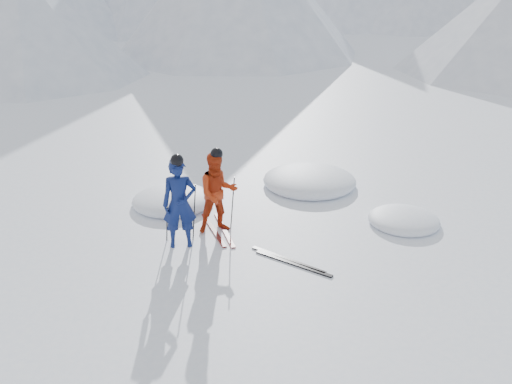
{
  "coord_description": "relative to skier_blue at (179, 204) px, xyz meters",
  "views": [
    {
      "loc": [
        -1.64,
        -9.66,
        5.4
      ],
      "look_at": [
        -1.94,
        0.5,
        1.1
      ],
      "focal_mm": 38.0,
      "sensor_mm": 36.0,
      "label": 1
    }
  ],
  "objects": [
    {
      "name": "pole_red_right",
      "position": [
        1.01,
        0.84,
        -0.35
      ],
      "size": [
        0.12,
        0.08,
        1.19
      ],
      "primitive_type": "cylinder",
      "rotation": [
        -0.05,
        0.08,
        0.0
      ],
      "color": "black",
      "rests_on": "ground"
    },
    {
      "name": "ground",
      "position": [
        3.47,
        -0.23,
        -0.94
      ],
      "size": [
        160.0,
        160.0,
        0.0
      ],
      "primitive_type": "plane",
      "color": "white",
      "rests_on": "ground"
    },
    {
      "name": "ski_loose_a",
      "position": [
        2.19,
        -0.57,
        -0.93
      ],
      "size": [
        1.45,
        1.04,
        0.03
      ],
      "primitive_type": "cube",
      "rotation": [
        0.0,
        0.0,
        0.96
      ],
      "color": "black",
      "rests_on": "ground"
    },
    {
      "name": "snow_lumps",
      "position": [
        2.44,
        2.41,
        -0.94
      ],
      "size": [
        9.03,
        7.45,
        0.54
      ],
      "color": "white",
      "rests_on": "ground"
    },
    {
      "name": "ski_worn_left",
      "position": [
        0.59,
        0.69,
        -0.93
      ],
      "size": [
        0.71,
        1.61,
        0.03
      ],
      "primitive_type": "cube",
      "rotation": [
        0.0,
        0.0,
        0.38
      ],
      "color": "black",
      "rests_on": "ground"
    },
    {
      "name": "pole_red_left",
      "position": [
        0.41,
        0.94,
        -0.35
      ],
      "size": [
        0.12,
        0.09,
        1.19
      ],
      "primitive_type": "cylinder",
      "rotation": [
        0.06,
        0.08,
        0.0
      ],
      "color": "black",
      "rests_on": "ground"
    },
    {
      "name": "ski_worn_right",
      "position": [
        0.83,
        0.69,
        -0.93
      ],
      "size": [
        0.6,
        1.65,
        0.03
      ],
      "primitive_type": "cube",
      "rotation": [
        0.0,
        0.0,
        0.31
      ],
      "color": "black",
      "rests_on": "ground"
    },
    {
      "name": "ski_loose_b",
      "position": [
        2.29,
        -0.72,
        -0.93
      ],
      "size": [
        1.48,
        1.0,
        0.03
      ],
      "primitive_type": "cube",
      "rotation": [
        0.0,
        0.0,
        1.0
      ],
      "color": "black",
      "rests_on": "ground"
    },
    {
      "name": "skier_blue",
      "position": [
        0.0,
        0.0,
        0.0
      ],
      "size": [
        0.76,
        0.57,
        1.88
      ],
      "primitive_type": "imported",
      "rotation": [
        0.0,
        0.0,
        0.18
      ],
      "color": "#0D1A52",
      "rests_on": "ground"
    },
    {
      "name": "skier_red",
      "position": [
        0.71,
        0.69,
        -0.05
      ],
      "size": [
        1.05,
        0.93,
        1.79
      ],
      "primitive_type": "imported",
      "rotation": [
        0.0,
        0.0,
        0.35
      ],
      "color": "#B32E0E",
      "rests_on": "ground"
    },
    {
      "name": "pole_blue_left",
      "position": [
        -0.3,
        0.15,
        -0.31
      ],
      "size": [
        0.12,
        0.09,
        1.25
      ],
      "primitive_type": "cylinder",
      "rotation": [
        0.05,
        0.08,
        0.0
      ],
      "color": "black",
      "rests_on": "ground"
    },
    {
      "name": "pole_blue_right",
      "position": [
        0.25,
        0.25,
        -0.31
      ],
      "size": [
        0.12,
        0.07,
        1.25
      ],
      "primitive_type": "cylinder",
      "rotation": [
        -0.04,
        0.08,
        0.0
      ],
      "color": "black",
      "rests_on": "ground"
    }
  ]
}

